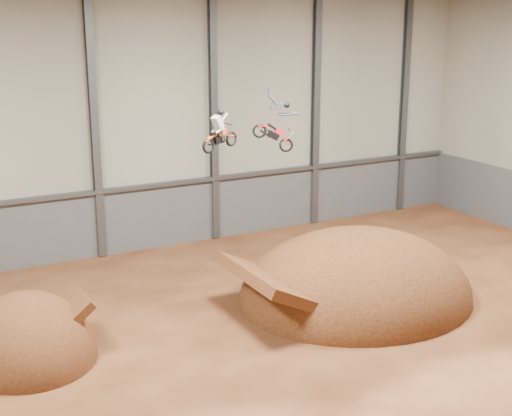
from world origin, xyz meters
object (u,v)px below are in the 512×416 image
at_px(takeoff_ramp, 30,357).
at_px(fmx_rider_a, 220,128).
at_px(fmx_rider_b, 270,119).
at_px(landing_ramp, 356,299).

xyz_separation_m(takeoff_ramp, fmx_rider_a, (8.04, -0.05, 8.11)).
relative_size(fmx_rider_a, fmx_rider_b, 0.78).
xyz_separation_m(takeoff_ramp, fmx_rider_b, (10.38, 0.10, 8.30)).
bearing_deg(fmx_rider_b, landing_ramp, 5.86).
relative_size(takeoff_ramp, landing_ramp, 0.53).
bearing_deg(takeoff_ramp, fmx_rider_a, -0.36).
bearing_deg(fmx_rider_a, fmx_rider_b, -17.36).
height_order(fmx_rider_a, fmx_rider_b, fmx_rider_b).
height_order(takeoff_ramp, fmx_rider_a, fmx_rider_a).
xyz_separation_m(landing_ramp, fmx_rider_a, (-6.18, 1.08, 8.11)).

